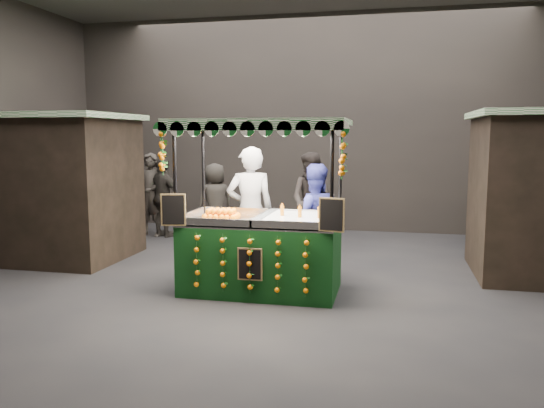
# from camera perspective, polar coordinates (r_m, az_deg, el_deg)

# --- Properties ---
(ground) EXTENTS (12.00, 12.00, 0.00)m
(ground) POSITION_cam_1_polar(r_m,az_deg,el_deg) (8.09, 0.16, -8.66)
(ground) COLOR black
(ground) RESTS_ON ground
(market_hall) EXTENTS (12.10, 10.10, 5.05)m
(market_hall) POSITION_cam_1_polar(r_m,az_deg,el_deg) (7.87, 0.16, 15.77)
(market_hall) COLOR black
(market_hall) RESTS_ON ground
(neighbour_stall_left) EXTENTS (3.00, 2.20, 2.60)m
(neighbour_stall_left) POSITION_cam_1_polar(r_m,az_deg,el_deg) (10.57, -22.58, 1.76)
(neighbour_stall_left) COLOR black
(neighbour_stall_left) RESTS_ON ground
(juice_stall) EXTENTS (2.52, 1.48, 2.44)m
(juice_stall) POSITION_cam_1_polar(r_m,az_deg,el_deg) (7.63, -1.11, -3.81)
(juice_stall) COLOR black
(juice_stall) RESTS_ON ground
(vendor_grey) EXTENTS (0.87, 0.72, 2.05)m
(vendor_grey) POSITION_cam_1_polar(r_m,az_deg,el_deg) (8.58, -2.31, -0.76)
(vendor_grey) COLOR gray
(vendor_grey) RESTS_ON ground
(vendor_blue) EXTENTS (1.03, 0.90, 1.79)m
(vendor_blue) POSITION_cam_1_polar(r_m,az_deg,el_deg) (8.48, 4.43, -1.75)
(vendor_blue) COLOR navy
(vendor_blue) RESTS_ON ground
(shopper_0) EXTENTS (0.71, 0.51, 1.84)m
(shopper_0) POSITION_cam_1_polar(r_m,az_deg,el_deg) (12.23, -12.68, 0.99)
(shopper_0) COLOR #2D2824
(shopper_0) RESTS_ON ground
(shopper_1) EXTENTS (1.06, 0.91, 1.90)m
(shopper_1) POSITION_cam_1_polar(r_m,az_deg,el_deg) (10.49, 4.34, 0.30)
(shopper_1) COLOR #2E2725
(shopper_1) RESTS_ON ground
(shopper_2) EXTENTS (1.10, 0.79, 1.74)m
(shopper_2) POSITION_cam_1_polar(r_m,az_deg,el_deg) (12.04, -11.36, 0.68)
(shopper_2) COLOR black
(shopper_2) RESTS_ON ground
(shopper_3) EXTENTS (1.15, 1.11, 1.57)m
(shopper_3) POSITION_cam_1_polar(r_m,az_deg,el_deg) (11.81, 21.89, -0.23)
(shopper_3) COLOR #2A2622
(shopper_3) RESTS_ON ground
(shopper_4) EXTENTS (0.94, 0.93, 1.64)m
(shopper_4) POSITION_cam_1_polar(r_m,az_deg,el_deg) (11.56, -6.03, 0.27)
(shopper_4) COLOR #2B2823
(shopper_4) RESTS_ON ground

